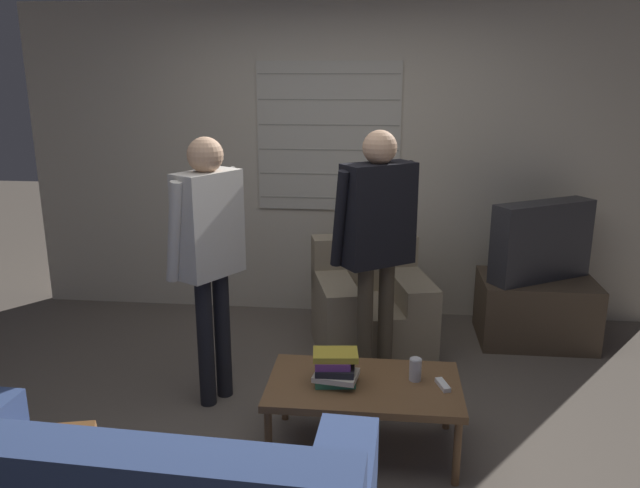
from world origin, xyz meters
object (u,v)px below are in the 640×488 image
at_px(person_right_standing, 377,229).
at_px(soda_can, 415,369).
at_px(armchair_beige, 370,308).
at_px(spare_remote, 443,385).
at_px(coffee_table, 364,389).
at_px(book_stack, 335,368).
at_px(tv, 542,241).
at_px(person_left_standing, 208,240).

bearing_deg(person_right_standing, soda_can, -106.10).
distance_m(armchair_beige, spare_remote, 1.37).
bearing_deg(armchair_beige, coffee_table, 75.75).
bearing_deg(coffee_table, person_right_standing, 87.01).
height_order(book_stack, spare_remote, book_stack).
height_order(tv, soda_can, tv).
height_order(armchair_beige, tv, tv).
height_order(armchair_beige, person_right_standing, person_right_standing).
height_order(soda_can, spare_remote, soda_can).
bearing_deg(tv, armchair_beige, -17.95).
height_order(tv, person_left_standing, person_left_standing).
bearing_deg(person_left_standing, coffee_table, -84.25).
height_order(person_right_standing, spare_remote, person_right_standing).
xyz_separation_m(person_right_standing, book_stack, (-0.19, -0.77, -0.57)).
bearing_deg(spare_remote, tv, 45.37).
distance_m(person_left_standing, book_stack, 1.08).
bearing_deg(person_left_standing, armchair_beige, -16.98).
relative_size(person_right_standing, soda_can, 13.28).
relative_size(soda_can, spare_remote, 0.93).
xyz_separation_m(coffee_table, person_left_standing, (-0.95, 0.46, 0.68)).
height_order(armchair_beige, soda_can, armchair_beige).
bearing_deg(soda_can, armchair_beige, 102.39).
height_order(person_left_standing, spare_remote, person_left_standing).
bearing_deg(armchair_beige, soda_can, 88.08).
relative_size(tv, person_left_standing, 0.49).
bearing_deg(person_left_standing, person_right_standing, -42.66).
distance_m(armchair_beige, coffee_table, 1.30).
bearing_deg(spare_remote, person_right_standing, 99.79).
bearing_deg(person_right_standing, book_stack, -139.17).
height_order(coffee_table, person_left_standing, person_left_standing).
height_order(person_right_standing, book_stack, person_right_standing).
bearing_deg(armchair_beige, person_left_standing, 27.36).
distance_m(soda_can, spare_remote, 0.16).
distance_m(person_right_standing, soda_can, 0.94).
height_order(coffee_table, book_stack, book_stack).
height_order(person_left_standing, soda_can, person_left_standing).
height_order(coffee_table, person_right_standing, person_right_standing).
relative_size(person_left_standing, soda_can, 13.10).
xyz_separation_m(tv, person_right_standing, (-1.21, -0.86, 0.27)).
height_order(book_stack, soda_can, book_stack).
bearing_deg(person_right_standing, tv, 0.23).
distance_m(book_stack, soda_can, 0.44).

